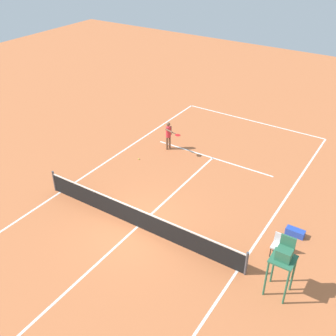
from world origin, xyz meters
TOP-DOWN VIEW (x-y plane):
  - ground_plane at (0.00, 0.00)m, footprint 60.00×60.00m
  - court_lines at (0.00, 0.00)m, footprint 9.29×24.92m
  - tennis_net at (0.00, 0.00)m, footprint 9.89×0.10m
  - player_serving at (2.54, -6.35)m, footprint 1.20×0.82m
  - tennis_ball at (3.27, -4.49)m, footprint 0.07×0.07m
  - umpire_chair at (-6.15, 0.15)m, footprint 0.80×0.80m
  - courtside_chair_mid at (-5.50, -1.61)m, footprint 0.44×0.46m
  - equipment_bag at (-5.74, -3.09)m, footprint 0.76×0.32m

SIDE VIEW (x-z plane):
  - ground_plane at x=0.00m, z-range 0.00..0.00m
  - court_lines at x=0.00m, z-range 0.00..0.01m
  - tennis_ball at x=3.27m, z-range 0.00..0.07m
  - equipment_bag at x=-5.74m, z-range 0.00..0.30m
  - tennis_net at x=0.00m, z-range -0.04..1.03m
  - courtside_chair_mid at x=-5.50m, z-range 0.06..1.01m
  - player_serving at x=2.54m, z-range 0.15..1.78m
  - umpire_chair at x=-6.15m, z-range 0.40..2.81m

